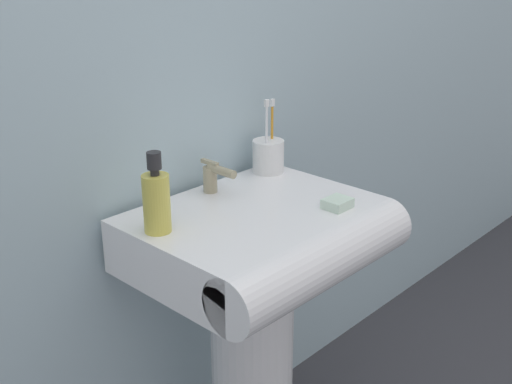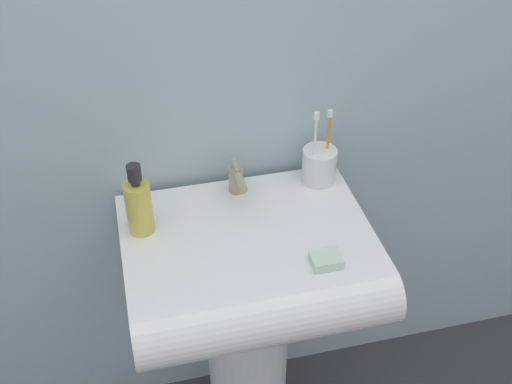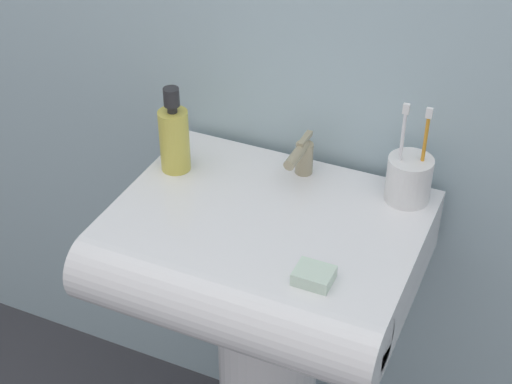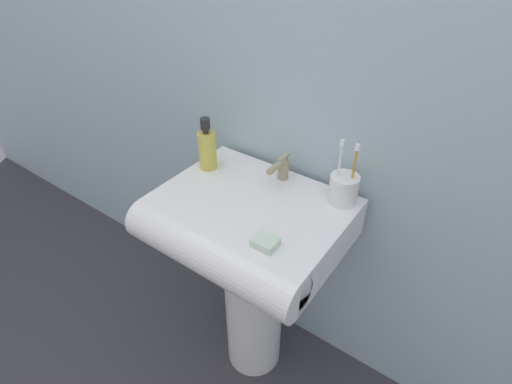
{
  "view_description": "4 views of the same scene",
  "coord_description": "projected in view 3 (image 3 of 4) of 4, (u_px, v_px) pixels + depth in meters",
  "views": [
    {
      "loc": [
        -1.04,
        -0.99,
        1.43
      ],
      "look_at": [
        0.01,
        -0.01,
        0.87
      ],
      "focal_mm": 45.0,
      "sensor_mm": 36.0,
      "label": 1
    },
    {
      "loc": [
        -0.25,
        -1.11,
        1.82
      ],
      "look_at": [
        0.02,
        0.01,
        0.93
      ],
      "focal_mm": 45.0,
      "sensor_mm": 36.0,
      "label": 2
    },
    {
      "loc": [
        0.47,
        -1.11,
        1.73
      ],
      "look_at": [
        -0.02,
        -0.01,
        0.88
      ],
      "focal_mm": 55.0,
      "sensor_mm": 36.0,
      "label": 3
    },
    {
      "loc": [
        0.58,
        -0.8,
        1.57
      ],
      "look_at": [
        0.02,
        -0.01,
        0.87
      ],
      "focal_mm": 28.0,
      "sensor_mm": 36.0,
      "label": 4
    }
  ],
  "objects": [
    {
      "name": "faucet",
      "position": [
        302.0,
        156.0,
        1.58
      ],
      "size": [
        0.04,
        0.12,
        0.08
      ],
      "color": "tan",
      "rests_on": "sink_basin"
    },
    {
      "name": "sink_pedestal",
      "position": [
        267.0,
        382.0,
        1.78
      ],
      "size": [
        0.22,
        0.22,
        0.69
      ],
      "primitive_type": "cylinder",
      "color": "white",
      "rests_on": "ground"
    },
    {
      "name": "bar_soap",
      "position": [
        314.0,
        276.0,
        1.33
      ],
      "size": [
        0.07,
        0.06,
        0.02
      ],
      "primitive_type": "cube",
      "color": "silver",
      "rests_on": "sink_basin"
    },
    {
      "name": "sink_basin",
      "position": [
        259.0,
        255.0,
        1.5
      ],
      "size": [
        0.58,
        0.48,
        0.13
      ],
      "color": "white",
      "rests_on": "sink_pedestal"
    },
    {
      "name": "toothbrush_cup",
      "position": [
        409.0,
        178.0,
        1.51
      ],
      "size": [
        0.09,
        0.09,
        0.21
      ],
      "color": "white",
      "rests_on": "sink_basin"
    },
    {
      "name": "soap_bottle",
      "position": [
        174.0,
        137.0,
        1.58
      ],
      "size": [
        0.06,
        0.06,
        0.19
      ],
      "color": "gold",
      "rests_on": "sink_basin"
    }
  ]
}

